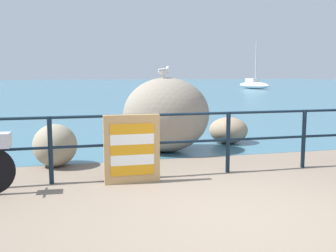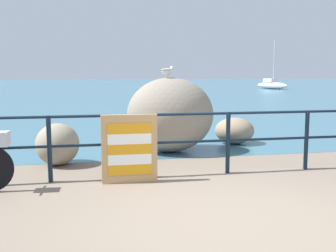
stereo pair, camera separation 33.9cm
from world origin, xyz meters
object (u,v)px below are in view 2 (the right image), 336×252
(sailboat, at_px, (272,85))
(breakwater_boulder_right, at_px, (234,131))
(breakwater_boulder_main, at_px, (170,115))
(seagull, at_px, (167,71))
(folded_deckchair_stack, at_px, (129,149))
(breakwater_boulder_left, at_px, (58,144))

(sailboat, bearing_deg, breakwater_boulder_right, -40.91)
(breakwater_boulder_main, relative_size, seagull, 5.47)
(seagull, bearing_deg, sailboat, 35.43)
(breakwater_boulder_right, distance_m, seagull, 2.33)
(folded_deckchair_stack, bearing_deg, seagull, 65.05)
(folded_deckchair_stack, height_order, breakwater_boulder_main, breakwater_boulder_main)
(breakwater_boulder_main, height_order, breakwater_boulder_right, breakwater_boulder_main)
(folded_deckchair_stack, bearing_deg, breakwater_boulder_left, 129.66)
(seagull, xyz_separation_m, sailboat, (16.75, 29.75, -1.27))
(folded_deckchair_stack, height_order, sailboat, sailboat)
(breakwater_boulder_right, xyz_separation_m, seagull, (-1.74, -0.68, 1.39))
(breakwater_boulder_right, bearing_deg, seagull, -158.64)
(folded_deckchair_stack, distance_m, sailboat, 36.50)
(folded_deckchair_stack, bearing_deg, breakwater_boulder_right, 45.92)
(breakwater_boulder_main, height_order, breakwater_boulder_left, breakwater_boulder_main)
(folded_deckchair_stack, relative_size, seagull, 3.12)
(sailboat, bearing_deg, seagull, -42.98)
(folded_deckchair_stack, xyz_separation_m, breakwater_boulder_left, (-1.16, 1.40, -0.14))
(breakwater_boulder_main, relative_size, breakwater_boulder_left, 2.23)
(seagull, distance_m, sailboat, 34.16)
(seagull, relative_size, sailboat, 0.07)
(breakwater_boulder_left, height_order, sailboat, sailboat)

